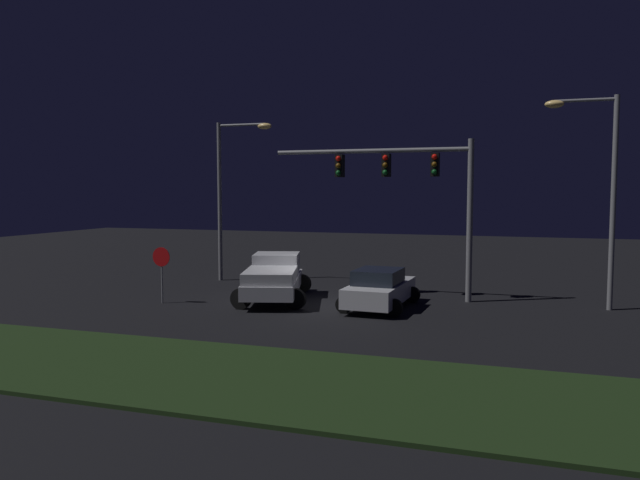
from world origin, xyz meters
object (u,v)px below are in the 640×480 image
(traffic_signal_gantry, at_px, (409,180))
(street_lamp_right, at_px, (599,175))
(street_lamp_left, at_px, (231,180))
(pickup_truck, at_px, (274,275))
(stop_sign, at_px, (161,264))
(car_sedan, at_px, (379,289))

(traffic_signal_gantry, distance_m, street_lamp_right, 7.09)
(street_lamp_right, bearing_deg, traffic_signal_gantry, 179.53)
(street_lamp_left, xyz_separation_m, street_lamp_right, (16.30, -2.36, 0.07))
(pickup_truck, bearing_deg, stop_sign, 102.33)
(car_sedan, relative_size, street_lamp_right, 0.56)
(traffic_signal_gantry, height_order, street_lamp_left, street_lamp_left)
(street_lamp_left, relative_size, street_lamp_right, 0.98)
(street_lamp_right, bearing_deg, pickup_truck, -171.11)
(car_sedan, relative_size, traffic_signal_gantry, 0.54)
(street_lamp_right, xyz_separation_m, stop_sign, (-16.16, -4.06, -3.46))
(car_sedan, xyz_separation_m, street_lamp_left, (-8.55, 4.69, 4.21))
(pickup_truck, bearing_deg, street_lamp_left, 27.07)
(street_lamp_left, bearing_deg, car_sedan, -28.76)
(stop_sign, bearing_deg, pickup_truck, 28.72)
(pickup_truck, distance_m, traffic_signal_gantry, 6.76)
(pickup_truck, distance_m, stop_sign, 4.50)
(street_lamp_left, bearing_deg, street_lamp_right, -8.23)
(street_lamp_right, bearing_deg, stop_sign, -165.89)
(car_sedan, distance_m, traffic_signal_gantry, 4.85)
(pickup_truck, distance_m, street_lamp_right, 13.03)
(street_lamp_right, bearing_deg, street_lamp_left, 171.77)
(pickup_truck, xyz_separation_m, street_lamp_right, (12.25, 1.92, 4.02))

